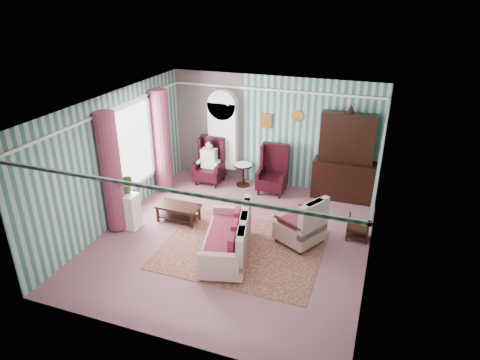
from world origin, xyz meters
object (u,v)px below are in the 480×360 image
(sofa, at_px, (226,233))
(plant_stand, at_px, (126,210))
(dresser_hutch, at_px, (346,155))
(seated_woman, at_px, (209,163))
(wingback_right, at_px, (272,170))
(nest_table, at_px, (358,228))
(coffee_table, at_px, (179,213))
(wingback_left, at_px, (209,161))
(floral_armchair, at_px, (300,222))
(bookcase, at_px, (223,140))
(round_side_table, at_px, (243,175))

(sofa, bearing_deg, plant_stand, 68.59)
(dresser_hutch, distance_m, seated_woman, 3.56)
(seated_woman, bearing_deg, dresser_hutch, 4.41)
(wingback_right, xyz_separation_m, nest_table, (2.32, -1.55, -0.35))
(wingback_right, bearing_deg, coffee_table, -126.50)
(wingback_left, relative_size, floral_armchair, 1.31)
(bookcase, bearing_deg, plant_stand, -108.49)
(plant_stand, relative_size, coffee_table, 0.82)
(wingback_left, xyz_separation_m, sofa, (1.69, -3.08, -0.11))
(dresser_hutch, relative_size, sofa, 1.24)
(plant_stand, bearing_deg, round_side_table, 59.62)
(coffee_table, bearing_deg, seated_woman, 94.24)
(dresser_hutch, xyz_separation_m, nest_table, (0.57, -1.82, -0.91))
(sofa, bearing_deg, wingback_left, 14.86)
(sofa, bearing_deg, coffee_table, 44.83)
(round_side_table, xyz_separation_m, nest_table, (3.17, -1.70, -0.03))
(dresser_hutch, height_order, coffee_table, dresser_hutch)
(seated_woman, height_order, nest_table, seated_woman)
(dresser_hutch, bearing_deg, wingback_right, -171.23)
(sofa, distance_m, coffee_table, 1.82)
(round_side_table, xyz_separation_m, coffee_table, (-0.74, -2.30, -0.10))
(wingback_left, distance_m, coffee_table, 2.20)
(wingback_left, height_order, seated_woman, wingback_left)
(nest_table, bearing_deg, dresser_hutch, 107.39)
(wingback_left, bearing_deg, seated_woman, 0.00)
(seated_woman, xyz_separation_m, round_side_table, (0.90, 0.15, -0.29))
(seated_woman, xyz_separation_m, plant_stand, (-0.80, -2.75, -0.19))
(round_side_table, relative_size, floral_armchair, 0.63)
(floral_armchair, bearing_deg, bookcase, 76.07)
(round_side_table, relative_size, coffee_table, 0.62)
(plant_stand, bearing_deg, sofa, -7.55)
(wingback_right, bearing_deg, sofa, -91.16)
(round_side_table, relative_size, nest_table, 1.11)
(wingback_left, relative_size, plant_stand, 1.56)
(wingback_right, height_order, seated_woman, wingback_right)
(wingback_right, distance_m, coffee_table, 2.71)
(wingback_right, bearing_deg, dresser_hutch, 8.77)
(bookcase, xyz_separation_m, coffee_table, (-0.09, -2.54, -0.92))
(wingback_right, height_order, coffee_table, wingback_right)
(round_side_table, distance_m, coffee_table, 2.42)
(bookcase, bearing_deg, wingback_left, -122.66)
(wingback_right, height_order, plant_stand, wingback_right)
(nest_table, bearing_deg, sofa, -147.29)
(nest_table, bearing_deg, coffee_table, -171.28)
(wingback_left, bearing_deg, nest_table, -20.85)
(wingback_left, bearing_deg, bookcase, 57.34)
(plant_stand, height_order, coffee_table, plant_stand)
(floral_armchair, bearing_deg, dresser_hutch, 15.58)
(seated_woman, bearing_deg, plant_stand, -106.22)
(wingback_left, xyz_separation_m, nest_table, (4.07, -1.55, -0.35))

